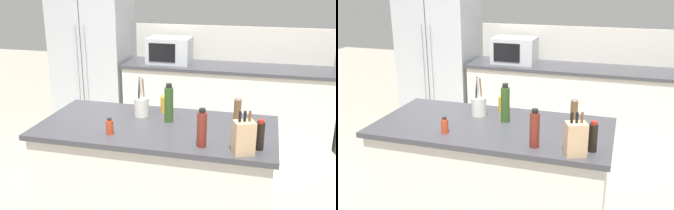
# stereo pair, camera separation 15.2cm
# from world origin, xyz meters

# --- Properties ---
(back_counter_run) EXTENTS (2.65, 0.66, 0.94)m
(back_counter_run) POSITION_xyz_m (0.30, 2.20, 0.47)
(back_counter_run) COLOR beige
(back_counter_run) RESTS_ON ground_plane
(wall_backsplash) EXTENTS (2.61, 0.03, 0.46)m
(wall_backsplash) POSITION_xyz_m (0.30, 2.52, 1.17)
(wall_backsplash) COLOR beige
(wall_backsplash) RESTS_ON back_counter_run
(kitchen_island) EXTENTS (1.81, 0.88, 0.94)m
(kitchen_island) POSITION_xyz_m (0.00, 0.00, 0.47)
(kitchen_island) COLOR beige
(kitchen_island) RESTS_ON ground_plane
(refrigerator) EXTENTS (0.98, 0.75, 1.85)m
(refrigerator) POSITION_xyz_m (-1.55, 2.25, 0.93)
(refrigerator) COLOR #ADB2B7
(refrigerator) RESTS_ON ground_plane
(microwave) EXTENTS (0.55, 0.39, 0.33)m
(microwave) POSITION_xyz_m (-0.45, 2.20, 1.11)
(microwave) COLOR #ADB2B7
(microwave) RESTS_ON back_counter_run
(knife_block) EXTENTS (0.16, 0.14, 0.29)m
(knife_block) POSITION_xyz_m (0.67, -0.34, 1.05)
(knife_block) COLOR tan
(knife_block) RESTS_ON kitchen_island
(utensil_crock) EXTENTS (0.12, 0.12, 0.32)m
(utensil_crock) POSITION_xyz_m (-0.18, 0.18, 1.02)
(utensil_crock) COLOR beige
(utensil_crock) RESTS_ON kitchen_island
(olive_oil_bottle) EXTENTS (0.07, 0.07, 0.31)m
(olive_oil_bottle) POSITION_xyz_m (0.07, 0.10, 1.08)
(olive_oil_bottle) COLOR #2D4C1E
(olive_oil_bottle) RESTS_ON kitchen_island
(vinegar_bottle) EXTENTS (0.07, 0.07, 0.27)m
(vinegar_bottle) POSITION_xyz_m (0.40, -0.30, 1.07)
(vinegar_bottle) COLOR maroon
(vinegar_bottle) RESTS_ON kitchen_island
(spice_jar_paprika) EXTENTS (0.05, 0.05, 0.12)m
(spice_jar_paprika) POSITION_xyz_m (-0.28, -0.25, 1.00)
(spice_jar_paprika) COLOR #B73D1E
(spice_jar_paprika) RESTS_ON kitchen_island
(soy_sauce_bottle) EXTENTS (0.06, 0.06, 0.21)m
(soy_sauce_bottle) POSITION_xyz_m (0.77, -0.25, 1.04)
(soy_sauce_bottle) COLOR black
(soy_sauce_bottle) RESTS_ON kitchen_island
(pepper_grinder) EXTENTS (0.06, 0.06, 0.21)m
(pepper_grinder) POSITION_xyz_m (0.59, 0.20, 1.04)
(pepper_grinder) COLOR brown
(pepper_grinder) RESTS_ON kitchen_island
(honey_jar) EXTENTS (0.07, 0.07, 0.15)m
(honey_jar) POSITION_xyz_m (-0.02, 0.31, 1.01)
(honey_jar) COLOR gold
(honey_jar) RESTS_ON kitchen_island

